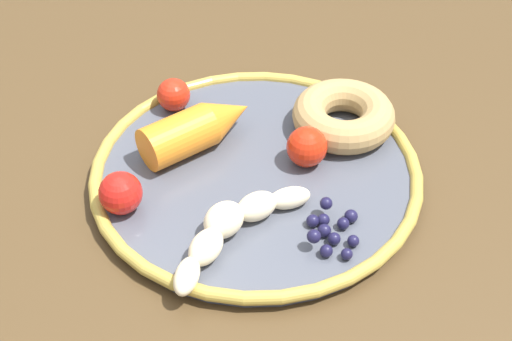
# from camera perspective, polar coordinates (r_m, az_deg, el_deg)

# --- Properties ---
(dining_table) EXTENTS (1.07, 0.87, 0.75)m
(dining_table) POSITION_cam_1_polar(r_m,az_deg,el_deg) (0.77, 1.31, -4.97)
(dining_table) COLOR #47331C
(dining_table) RESTS_ON ground_plane
(plate) EXTENTS (0.31, 0.31, 0.02)m
(plate) POSITION_cam_1_polar(r_m,az_deg,el_deg) (0.69, -0.00, -0.18)
(plate) COLOR #484C56
(plate) RESTS_ON dining_table
(banana) EXTENTS (0.07, 0.16, 0.03)m
(banana) POSITION_cam_1_polar(r_m,az_deg,el_deg) (0.62, -1.78, -4.35)
(banana) COLOR beige
(banana) RESTS_ON plate
(carrot_orange) EXTENTS (0.09, 0.12, 0.04)m
(carrot_orange) POSITION_cam_1_polar(r_m,az_deg,el_deg) (0.71, -4.41, 3.28)
(carrot_orange) COLOR orange
(carrot_orange) RESTS_ON plate
(donut) EXTENTS (0.14, 0.14, 0.03)m
(donut) POSITION_cam_1_polar(r_m,az_deg,el_deg) (0.73, 6.73, 4.20)
(donut) COLOR #A98650
(donut) RESTS_ON plate
(blueberry_pile) EXTENTS (0.05, 0.06, 0.02)m
(blueberry_pile) POSITION_cam_1_polar(r_m,az_deg,el_deg) (0.63, 5.79, -4.50)
(blueberry_pile) COLOR #191638
(blueberry_pile) RESTS_ON plate
(tomato_near) EXTENTS (0.04, 0.04, 0.04)m
(tomato_near) POSITION_cam_1_polar(r_m,az_deg,el_deg) (0.65, -10.34, -1.71)
(tomato_near) COLOR red
(tomato_near) RESTS_ON plate
(tomato_mid) EXTENTS (0.03, 0.03, 0.03)m
(tomato_mid) POSITION_cam_1_polar(r_m,az_deg,el_deg) (0.76, -6.34, 5.80)
(tomato_mid) COLOR red
(tomato_mid) RESTS_ON plate
(tomato_far) EXTENTS (0.04, 0.04, 0.04)m
(tomato_far) POSITION_cam_1_polar(r_m,az_deg,el_deg) (0.69, 3.92, 1.83)
(tomato_far) COLOR red
(tomato_far) RESTS_ON plate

